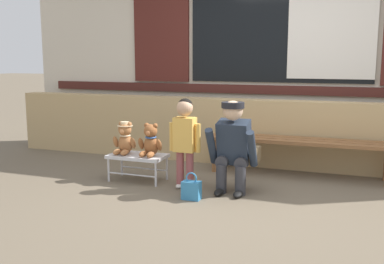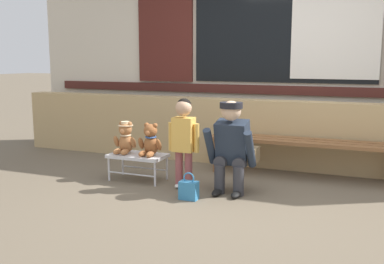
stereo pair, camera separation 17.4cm
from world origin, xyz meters
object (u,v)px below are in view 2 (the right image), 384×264
teddy_bear_with_hat (125,138)px  handbag_on_ground (189,190)px  wooden_bench_long (299,145)px  small_display_bench (138,157)px  child_standing (184,133)px  teddy_bear_plain (150,141)px  adult_crouching (233,146)px

teddy_bear_with_hat → handbag_on_ground: size_ratio=1.34×
wooden_bench_long → handbag_on_ground: size_ratio=7.72×
small_display_bench → child_standing: bearing=-9.0°
small_display_bench → handbag_on_ground: (0.80, -0.43, -0.17)m
small_display_bench → teddy_bear_plain: teddy_bear_plain is taller
wooden_bench_long → small_display_bench: size_ratio=3.28×
teddy_bear_plain → handbag_on_ground: teddy_bear_plain is taller
small_display_bench → adult_crouching: adult_crouching is taller
teddy_bear_plain → adult_crouching: adult_crouching is taller
teddy_bear_with_hat → child_standing: size_ratio=0.38×
wooden_bench_long → handbag_on_ground: wooden_bench_long is taller
wooden_bench_long → handbag_on_ground: (-0.86, -1.26, -0.28)m
wooden_bench_long → teddy_bear_with_hat: bearing=-155.4°
small_display_bench → handbag_on_ground: small_display_bench is taller
wooden_bench_long → child_standing: size_ratio=2.19×
teddy_bear_with_hat → child_standing: child_standing is taller
wooden_bench_long → handbag_on_ground: 1.55m
child_standing → handbag_on_ground: child_standing is taller
teddy_bear_with_hat → adult_crouching: adult_crouching is taller
child_standing → handbag_on_ground: 0.63m
teddy_bear_with_hat → handbag_on_ground: bearing=-24.2°
small_display_bench → teddy_bear_with_hat: (-0.16, 0.00, 0.21)m
child_standing → handbag_on_ground: (0.20, -0.33, -0.50)m
small_display_bench → child_standing: size_ratio=0.67×
wooden_bench_long → adult_crouching: adult_crouching is taller
small_display_bench → wooden_bench_long: bearing=26.7°
wooden_bench_long → teddy_bear_with_hat: (-1.82, -0.83, 0.10)m
teddy_bear_with_hat → teddy_bear_plain: (0.32, -0.00, -0.01)m
wooden_bench_long → teddy_bear_plain: size_ratio=5.78×
wooden_bench_long → child_standing: bearing=-138.5°
small_display_bench → child_standing: (0.61, -0.10, 0.33)m
small_display_bench → child_standing: 0.70m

